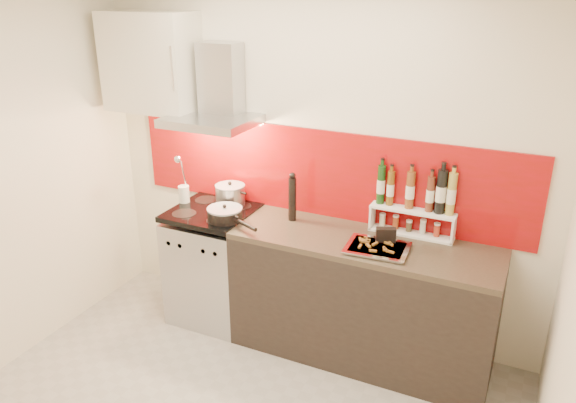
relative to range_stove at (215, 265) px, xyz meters
The scene contains 13 objects.
back_wall 1.15m from the range_stove, 23.53° to the left, with size 3.40×0.02×2.60m, color silver.
backsplash 1.12m from the range_stove, 21.33° to the left, with size 3.00×0.02×0.64m, color maroon.
range_stove is the anchor object (origin of this frame).
counter 1.20m from the range_stove, ahead, with size 1.80×0.60×0.90m.
range_hood 1.31m from the range_stove, 90.00° to the left, with size 0.62×0.50×0.61m.
upper_cabinet 1.61m from the range_stove, 166.72° to the left, with size 0.70×0.35×0.72m, color beige.
stock_pot 0.57m from the range_stove, 59.15° to the left, with size 0.23×0.23×0.19m.
saute_pan 0.56m from the range_stove, 31.57° to the right, with size 0.47×0.29×0.12m.
utensil_jar 0.64m from the range_stove, behind, with size 0.08×0.13×0.40m.
pepper_mill 0.89m from the range_stove, 10.10° to the left, with size 0.06×0.06×0.36m.
step_shelf 1.64m from the range_stove, ahead, with size 0.57×0.16×0.48m.
caddy_box 1.43m from the range_stove, ahead, with size 0.13×0.06×0.11m, color black.
baking_tray 1.40m from the range_stove, ahead, with size 0.42×0.33×0.03m.
Camera 1 is at (1.47, -2.17, 2.53)m, focal length 35.00 mm.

